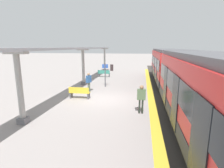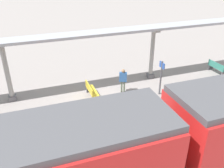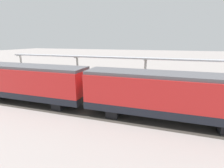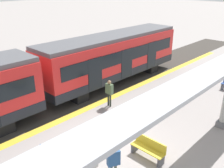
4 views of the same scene
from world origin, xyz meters
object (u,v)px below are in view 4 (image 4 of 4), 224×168
object	(u,v)px
train_far_carriage	(113,58)
bench_far_end	(149,148)
passenger_by_the_benches	(114,160)
passenger_waiting_near_edge	(109,90)

from	to	relation	value
train_far_carriage	bench_far_end	world-z (taller)	train_far_carriage
bench_far_end	passenger_by_the_benches	distance (m)	2.10
train_far_carriage	passenger_waiting_near_edge	world-z (taller)	train_far_carriage
train_far_carriage	passenger_by_the_benches	xyz separation A→B (m)	(6.89, -7.18, -0.83)
bench_far_end	passenger_by_the_benches	world-z (taller)	passenger_by_the_benches
bench_far_end	passenger_by_the_benches	bearing A→B (deg)	-92.72
bench_far_end	passenger_waiting_near_edge	distance (m)	4.99
passenger_waiting_near_edge	train_far_carriage	bearing A→B (deg)	130.67
train_far_carriage	bench_far_end	bearing A→B (deg)	-36.45
bench_far_end	passenger_waiting_near_edge	bearing A→B (deg)	153.68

